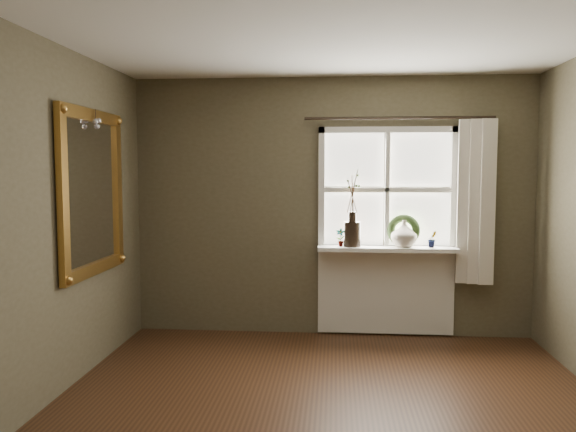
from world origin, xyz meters
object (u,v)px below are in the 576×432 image
Objects in this scene: cream_vase at (404,234)px; gilt_mirror at (93,192)px; dark_jug at (352,234)px; wreath at (403,234)px.

cream_vase is 2.91m from gilt_mirror.
cream_vase reaches higher than dark_jug.
gilt_mirror is (-2.17, -1.05, 0.45)m from dark_jug.
gilt_mirror is at bearing -142.05° from wreath.
cream_vase is (0.51, 0.00, 0.01)m from dark_jug.
wreath is at bearing 92.19° from cream_vase.
gilt_mirror is at bearing -154.10° from dark_jug.
dark_jug is 0.51m from wreath.
gilt_mirror is (-2.68, -1.09, 0.45)m from wreath.
dark_jug is at bearing 25.90° from gilt_mirror.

